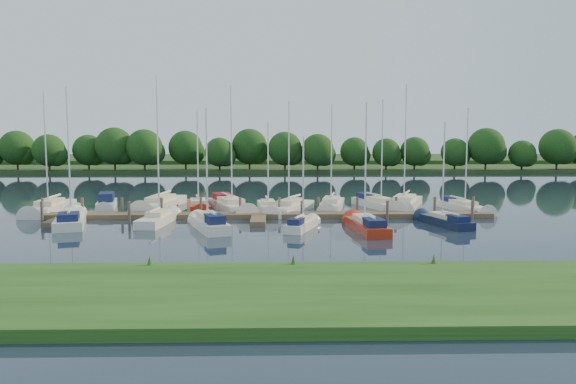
{
  "coord_description": "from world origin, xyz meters",
  "views": [
    {
      "loc": [
        1.41,
        -39.82,
        7.21
      ],
      "look_at": [
        2.47,
        8.0,
        2.2
      ],
      "focal_mm": 35.0,
      "sensor_mm": 36.0,
      "label": 1
    }
  ],
  "objects_px": {
    "sailboat_n_5": "(268,207)",
    "sailboat_s_2": "(209,225)",
    "sailboat_n_0": "(50,209)",
    "motorboat": "(107,204)",
    "dock": "(259,216)"
  },
  "relations": [
    {
      "from": "dock",
      "to": "sailboat_n_0",
      "type": "bearing_deg",
      "value": 167.69
    },
    {
      "from": "motorboat",
      "to": "dock",
      "type": "bearing_deg",
      "value": 142.24
    },
    {
      "from": "sailboat_n_0",
      "to": "sailboat_n_5",
      "type": "bearing_deg",
      "value": -178.09
    },
    {
      "from": "sailboat_s_2",
      "to": "motorboat",
      "type": "bearing_deg",
      "value": 112.71
    },
    {
      "from": "sailboat_n_0",
      "to": "motorboat",
      "type": "relative_size",
      "value": 1.93
    },
    {
      "from": "sailboat_n_5",
      "to": "sailboat_s_2",
      "type": "bearing_deg",
      "value": 61.63
    },
    {
      "from": "sailboat_n_5",
      "to": "sailboat_s_2",
      "type": "height_order",
      "value": "sailboat_s_2"
    },
    {
      "from": "sailboat_n_0",
      "to": "sailboat_s_2",
      "type": "xyz_separation_m",
      "value": [
        15.69,
        -9.56,
        0.07
      ]
    },
    {
      "from": "sailboat_n_0",
      "to": "sailboat_n_5",
      "type": "distance_m",
      "value": 20.01
    },
    {
      "from": "sailboat_n_0",
      "to": "motorboat",
      "type": "height_order",
      "value": "sailboat_n_0"
    },
    {
      "from": "sailboat_n_0",
      "to": "sailboat_n_5",
      "type": "xyz_separation_m",
      "value": [
        19.99,
        1.03,
        -0.01
      ]
    },
    {
      "from": "motorboat",
      "to": "sailboat_s_2",
      "type": "relative_size",
      "value": 0.62
    },
    {
      "from": "dock",
      "to": "sailboat_n_5",
      "type": "xyz_separation_m",
      "value": [
        0.68,
        5.25,
        0.07
      ]
    },
    {
      "from": "sailboat_n_0",
      "to": "sailboat_n_5",
      "type": "relative_size",
      "value": 1.33
    },
    {
      "from": "sailboat_n_0",
      "to": "sailboat_s_2",
      "type": "distance_m",
      "value": 18.37
    }
  ]
}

